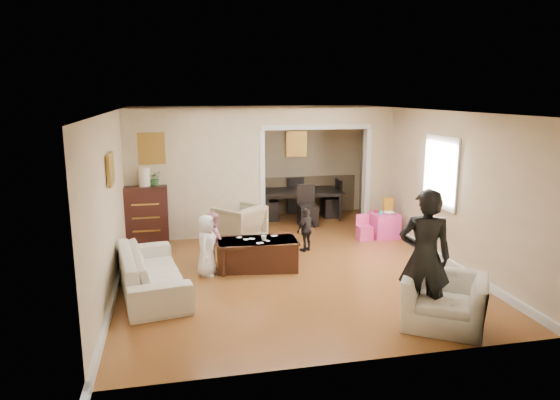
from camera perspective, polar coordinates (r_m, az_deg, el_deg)
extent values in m
plane|color=#995E27|center=(8.93, 0.27, -6.87)|extent=(7.00, 7.00, 0.00)
cube|color=beige|center=(10.19, -9.51, 2.86)|extent=(2.75, 0.18, 2.60)
cube|color=beige|center=(11.05, 10.89, 3.51)|extent=(0.55, 0.18, 2.60)
cube|color=beige|center=(10.48, 4.10, 9.43)|extent=(2.22, 0.18, 0.35)
cube|color=white|center=(9.17, 17.77, 3.04)|extent=(0.03, 0.95, 1.10)
cube|color=brown|center=(10.02, -14.33, 5.68)|extent=(0.45, 0.03, 0.55)
cube|color=brown|center=(7.78, -18.63, 3.34)|extent=(0.03, 0.55, 0.40)
cube|color=brown|center=(12.11, 1.88, 6.36)|extent=(0.45, 0.03, 0.55)
imported|color=silver|center=(7.75, -14.32, -7.79)|extent=(1.16, 2.26, 0.63)
imported|color=tan|center=(9.92, -4.61, -2.71)|extent=(1.15, 1.15, 0.75)
imported|color=silver|center=(6.79, 18.05, -10.78)|extent=(1.32, 1.28, 0.65)
cube|color=#34130F|center=(10.14, -14.87, -1.63)|extent=(0.83, 0.47, 1.14)
cylinder|color=#FFF1CF|center=(9.99, -15.10, 2.54)|extent=(0.22, 0.22, 0.36)
imported|color=#31662D|center=(9.99, -13.94, 2.39)|extent=(0.26, 0.22, 0.29)
cube|color=#3B1D12|center=(8.49, -2.57, -6.14)|extent=(1.39, 0.83, 0.49)
imported|color=white|center=(8.37, -1.86, -4.32)|extent=(0.10, 0.10, 0.08)
cube|color=#FF43AE|center=(10.50, 11.66, -2.81)|extent=(0.55, 0.55, 0.50)
cube|color=yellow|center=(10.54, 12.13, -0.54)|extent=(0.20, 0.08, 0.30)
cylinder|color=#24B7B2|center=(10.35, 11.33, -1.37)|extent=(0.08, 0.08, 0.08)
cube|color=red|center=(10.49, 10.86, -1.25)|extent=(0.10, 0.09, 0.05)
imported|color=white|center=(10.35, 12.24, -1.49)|extent=(0.22, 0.22, 0.05)
imported|color=black|center=(11.81, 2.33, -0.53)|extent=(1.92, 1.12, 0.66)
imported|color=black|center=(6.56, 16.04, -6.29)|extent=(0.75, 0.62, 1.76)
imported|color=white|center=(8.18, -8.31, -5.10)|extent=(0.45, 0.56, 1.00)
imported|color=pink|center=(8.63, -7.52, -4.40)|extent=(0.44, 0.52, 0.93)
imported|color=black|center=(9.36, 3.01, -3.37)|extent=(0.51, 0.43, 0.82)
cube|color=white|center=(8.58, -4.64, -4.23)|extent=(0.11, 0.11, 0.00)
cube|color=white|center=(8.36, -1.43, -4.63)|extent=(0.09, 0.10, 0.00)
cube|color=white|center=(8.24, -2.30, -4.89)|extent=(0.12, 0.10, 0.00)
cube|color=white|center=(8.45, -3.88, -4.47)|extent=(0.08, 0.10, 0.00)
cube|color=white|center=(8.65, -0.67, -4.06)|extent=(0.12, 0.11, 0.00)
cube|color=white|center=(8.49, -3.25, -4.39)|extent=(0.13, 0.13, 0.00)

